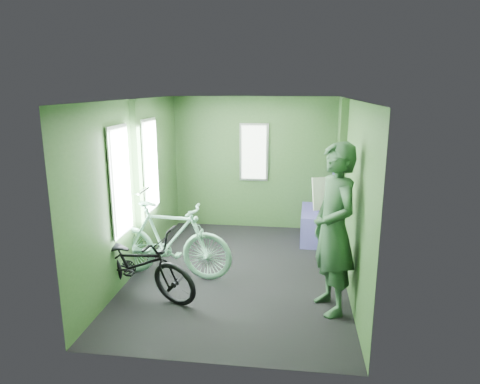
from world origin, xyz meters
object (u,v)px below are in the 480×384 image
Objects in this scene: waste_box at (331,227)px; bench_seat at (320,221)px; bicycle_black at (138,296)px; bicycle_mint at (170,276)px; passenger at (334,229)px.

bench_seat is (-0.11, 0.70, -0.13)m from waste_box.
bicycle_black is 2.89m from waste_box.
bench_seat is (2.04, 1.71, 0.31)m from bicycle_mint.
bicycle_mint is 2.68m from bench_seat.
passenger is (2.05, -0.59, 0.95)m from bicycle_mint.
bench_seat is at bearing -44.93° from bicycle_mint.
waste_box is (0.11, 1.60, -0.51)m from passenger.
waste_box is 0.72m from bench_seat.
bench_seat is (-0.00, 2.30, -0.64)m from passenger.
passenger is at bearing -93.95° from waste_box.
bicycle_mint is at bearing -155.00° from waste_box.
passenger is 1.81× the size of bench_seat.
waste_box is (2.38, 1.58, 0.45)m from bicycle_black.
waste_box reaches higher than bicycle_mint.
bicycle_mint is 1.91× the size of waste_box.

